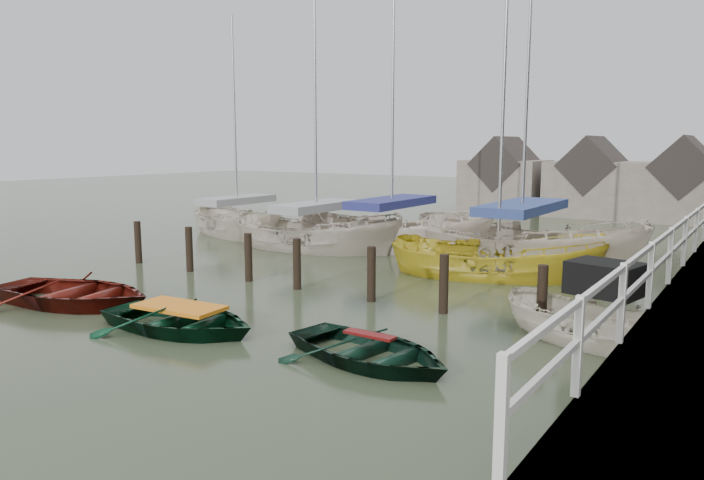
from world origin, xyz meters
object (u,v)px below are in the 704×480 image
Objects in this scene: rowboat_green at (180,331)px; sailboat_b at (391,247)px; rowboat_dkgreen at (369,362)px; sailboat_a at (317,247)px; sailboat_e at (238,234)px; rowboat_red at (75,305)px; sailboat_c at (497,276)px; motorboat at (599,340)px; sailboat_d at (520,263)px.

rowboat_green is 11.73m from sailboat_b.
sailboat_a is (-8.37, 9.36, 0.06)m from rowboat_dkgreen.
sailboat_b is 1.15× the size of sailboat_e.
rowboat_red is 0.40× the size of sailboat_c.
sailboat_a is at bearing 74.72° from motorboat.
sailboat_d reaches higher than sailboat_c.
sailboat_d is (-4.17, 7.31, -0.05)m from motorboat.
rowboat_red is 13.44m from sailboat_d.
rowboat_green is 0.30× the size of sailboat_d.
sailboat_a is at bearing 112.81° from sailboat_b.
motorboat is 0.35× the size of sailboat_a.
sailboat_c is (7.35, 9.12, 0.01)m from rowboat_red.
sailboat_b is (-6.04, 10.97, 0.06)m from rowboat_dkgreen.
sailboat_b is (2.33, 1.62, -0.00)m from sailboat_a.
sailboat_a reaches higher than rowboat_dkgreen.
sailboat_c is at bearing -26.76° from rowboat_green.
sailboat_c is at bearing 50.73° from motorboat.
rowboat_dkgreen is 0.32× the size of sailboat_c.
rowboat_dkgreen is at bearing -106.62° from sailboat_e.
sailboat_d reaches higher than rowboat_red.
sailboat_c is at bearing -102.90° from sailboat_a.
rowboat_green is 10.77m from sailboat_a.
rowboat_red is 12.22m from sailboat_e.
sailboat_b is 1.13× the size of sailboat_c.
motorboat is 0.41× the size of sailboat_e.
sailboat_b is (-1.68, 11.61, 0.06)m from rowboat_green.
sailboat_c reaches higher than rowboat_green.
rowboat_red is 1.26× the size of rowboat_dkgreen.
motorboat reaches higher than rowboat_green.
sailboat_c is 12.77m from sailboat_e.
sailboat_a is 1.00× the size of sailboat_b.
sailboat_b reaches higher than sailboat_e.
sailboat_e is (-5.13, 1.04, -0.00)m from sailboat_a.
rowboat_red is 0.34× the size of sailboat_d.
sailboat_c is at bearing 15.76° from rowboat_dkgreen.
sailboat_e is at bearing 62.28° from rowboat_dkgreen.
sailboat_b is 0.96× the size of sailboat_d.
motorboat is 0.35× the size of sailboat_b.
sailboat_c is 1.02× the size of sailboat_e.
sailboat_b reaches higher than sailboat_c.
sailboat_e reaches higher than motorboat.
sailboat_e is (-13.50, 10.39, 0.06)m from rowboat_dkgreen.
rowboat_green is 0.35× the size of sailboat_c.
sailboat_d reaches higher than sailboat_a.
motorboat is 18.16m from sailboat_e.
sailboat_e is at bearing 82.52° from sailboat_b.
sailboat_a is at bearing 111.51° from sailboat_d.
sailboat_e is at bearing 79.25° from motorboat.
rowboat_green is at bearing 176.29° from sailboat_b.
sailboat_d is at bearing -105.44° from sailboat_b.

